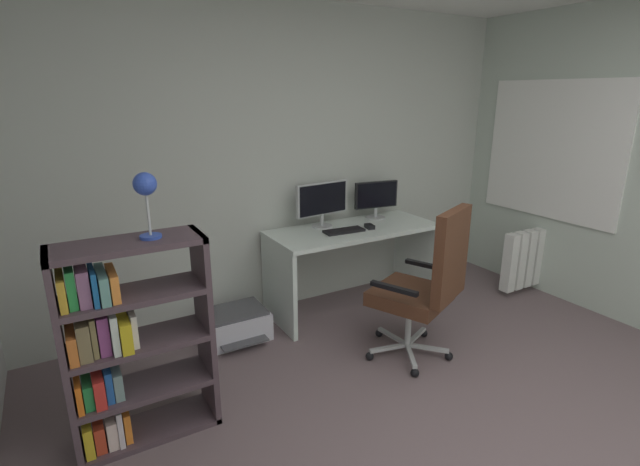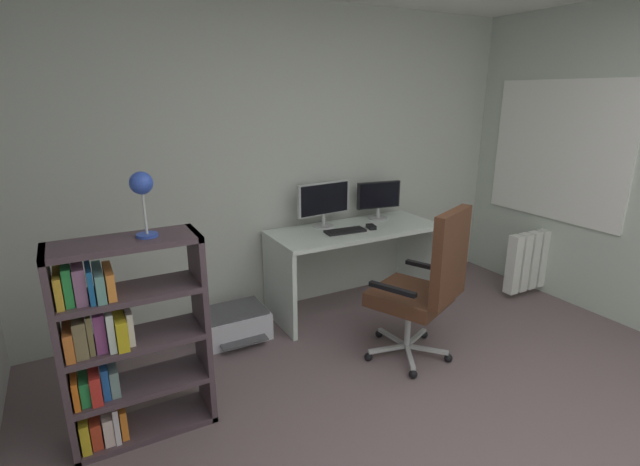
{
  "view_description": "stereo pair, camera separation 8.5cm",
  "coord_description": "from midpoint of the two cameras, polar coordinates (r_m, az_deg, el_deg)",
  "views": [
    {
      "loc": [
        -1.74,
        -0.82,
        1.85
      ],
      "look_at": [
        -0.08,
        2.05,
        0.85
      ],
      "focal_mm": 26.1,
      "sensor_mm": 36.0,
      "label": 1
    },
    {
      "loc": [
        -1.67,
        -0.86,
        1.85
      ],
      "look_at": [
        -0.08,
        2.05,
        0.85
      ],
      "focal_mm": 26.1,
      "sensor_mm": 36.0,
      "label": 2
    }
  ],
  "objects": [
    {
      "name": "window_pane",
      "position": [
        4.75,
        26.18,
        9.08
      ],
      "size": [
        0.01,
        1.25,
        1.15
      ],
      "primitive_type": "cube",
      "color": "white"
    },
    {
      "name": "monitor_secondary",
      "position": [
        4.27,
        6.33,
        4.41
      ],
      "size": [
        0.42,
        0.18,
        0.34
      ],
      "color": "#B2B5B7",
      "rests_on": "desk"
    },
    {
      "name": "computer_mouse",
      "position": [
        3.98,
        5.49,
        0.81
      ],
      "size": [
        0.08,
        0.11,
        0.03
      ],
      "primitive_type": "cube",
      "rotation": [
        0.0,
        0.0,
        -0.2
      ],
      "color": "black",
      "rests_on": "desk"
    },
    {
      "name": "desk",
      "position": [
        4.05,
        3.5,
        -1.98
      ],
      "size": [
        1.48,
        0.62,
        0.74
      ],
      "color": "white",
      "rests_on": "ground"
    },
    {
      "name": "window_frame",
      "position": [
        4.74,
        26.13,
        9.08
      ],
      "size": [
        0.02,
        1.33,
        1.23
      ],
      "primitive_type": "cube",
      "color": "white"
    },
    {
      "name": "radiator",
      "position": [
        4.88,
        24.03,
        -2.75
      ],
      "size": [
        0.71,
        0.1,
        0.55
      ],
      "color": "white",
      "rests_on": "ground"
    },
    {
      "name": "printer",
      "position": [
        3.76,
        -11.08,
        -10.96
      ],
      "size": [
        0.5,
        0.45,
        0.24
      ],
      "color": "silver",
      "rests_on": "ground"
    },
    {
      "name": "keyboard",
      "position": [
        3.86,
        2.33,
        0.27
      ],
      "size": [
        0.35,
        0.15,
        0.02
      ],
      "primitive_type": "cube",
      "rotation": [
        0.0,
        0.0,
        -0.07
      ],
      "color": "black",
      "rests_on": "desk"
    },
    {
      "name": "monitor_main",
      "position": [
        3.96,
        -0.35,
        3.98
      ],
      "size": [
        0.51,
        0.18,
        0.39
      ],
      "color": "#B2B5B7",
      "rests_on": "desk"
    },
    {
      "name": "office_chair",
      "position": [
        3.3,
        12.18,
        -5.96
      ],
      "size": [
        0.66,
        0.7,
        1.13
      ],
      "color": "#B7BABC",
      "rests_on": "ground"
    },
    {
      "name": "desk_lamp",
      "position": [
        2.49,
        -21.52,
        4.87
      ],
      "size": [
        0.12,
        0.12,
        0.34
      ],
      "color": "blue",
      "rests_on": "bookshelf"
    },
    {
      "name": "bookshelf",
      "position": [
        2.74,
        -23.84,
        -12.59
      ],
      "size": [
        0.75,
        0.3,
        1.14
      ],
      "color": "#493940",
      "rests_on": "ground"
    },
    {
      "name": "wall_back",
      "position": [
        4.01,
        -4.67,
        8.61
      ],
      "size": [
        4.43,
        0.1,
        2.56
      ],
      "primitive_type": "cube",
      "color": "beige",
      "rests_on": "ground"
    }
  ]
}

